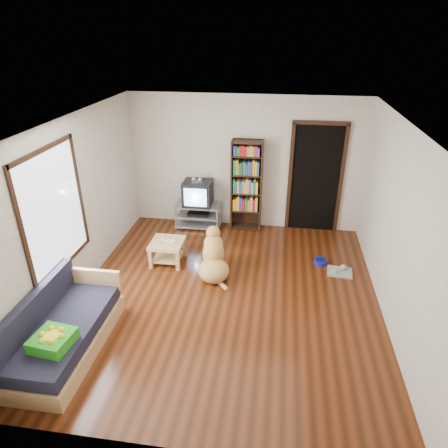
# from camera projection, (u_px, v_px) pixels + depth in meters

# --- Properties ---
(ground) EXTENTS (5.00, 5.00, 0.00)m
(ground) POSITION_uv_depth(u_px,v_px,m) (227.00, 296.00, 6.06)
(ground) COLOR #56230E
(ground) RESTS_ON ground
(ceiling) EXTENTS (5.00, 5.00, 0.00)m
(ceiling) POSITION_uv_depth(u_px,v_px,m) (228.00, 124.00, 4.91)
(ceiling) COLOR white
(ceiling) RESTS_ON ground
(wall_back) EXTENTS (4.50, 0.00, 4.50)m
(wall_back) POSITION_uv_depth(u_px,v_px,m) (245.00, 164.00, 7.70)
(wall_back) COLOR beige
(wall_back) RESTS_ON ground
(wall_front) EXTENTS (4.50, 0.00, 4.50)m
(wall_front) POSITION_uv_depth(u_px,v_px,m) (186.00, 349.00, 3.27)
(wall_front) COLOR beige
(wall_front) RESTS_ON ground
(wall_left) EXTENTS (0.00, 5.00, 5.00)m
(wall_left) POSITION_uv_depth(u_px,v_px,m) (74.00, 209.00, 5.78)
(wall_left) COLOR beige
(wall_left) RESTS_ON ground
(wall_right) EXTENTS (0.00, 5.00, 5.00)m
(wall_right) POSITION_uv_depth(u_px,v_px,m) (398.00, 230.00, 5.19)
(wall_right) COLOR beige
(wall_right) RESTS_ON ground
(green_cushion) EXTENTS (0.47, 0.47, 0.14)m
(green_cushion) POSITION_uv_depth(u_px,v_px,m) (53.00, 340.00, 4.51)
(green_cushion) COLOR green
(green_cushion) RESTS_ON sofa
(laptop) EXTENTS (0.34, 0.26, 0.02)m
(laptop) POSITION_uv_depth(u_px,v_px,m) (166.00, 242.00, 6.74)
(laptop) COLOR silver
(laptop) RESTS_ON coffee_table
(dog_bowl) EXTENTS (0.22, 0.22, 0.08)m
(dog_bowl) POSITION_uv_depth(u_px,v_px,m) (320.00, 262.00, 6.88)
(dog_bowl) COLOR #151892
(dog_bowl) RESTS_ON ground
(grey_rag) EXTENTS (0.43, 0.36, 0.03)m
(grey_rag) POSITION_uv_depth(u_px,v_px,m) (340.00, 272.00, 6.63)
(grey_rag) COLOR gray
(grey_rag) RESTS_ON ground
(window) EXTENTS (0.03, 1.46, 1.70)m
(window) POSITION_uv_depth(u_px,v_px,m) (54.00, 211.00, 5.24)
(window) COLOR white
(window) RESTS_ON wall_left
(doorway) EXTENTS (1.03, 0.05, 2.19)m
(doorway) POSITION_uv_depth(u_px,v_px,m) (316.00, 176.00, 7.59)
(doorway) COLOR black
(doorway) RESTS_ON wall_back
(tv_stand) EXTENTS (0.90, 0.45, 0.50)m
(tv_stand) POSITION_uv_depth(u_px,v_px,m) (199.00, 214.00, 8.05)
(tv_stand) COLOR #99999E
(tv_stand) RESTS_ON ground
(crt_tv) EXTENTS (0.55, 0.52, 0.58)m
(crt_tv) POSITION_uv_depth(u_px,v_px,m) (198.00, 192.00, 7.86)
(crt_tv) COLOR black
(crt_tv) RESTS_ON tv_stand
(bookshelf) EXTENTS (0.60, 0.30, 1.80)m
(bookshelf) POSITION_uv_depth(u_px,v_px,m) (247.00, 181.00, 7.69)
(bookshelf) COLOR black
(bookshelf) RESTS_ON ground
(sofa) EXTENTS (0.80, 1.80, 0.80)m
(sofa) POSITION_uv_depth(u_px,v_px,m) (63.00, 332.00, 4.97)
(sofa) COLOR tan
(sofa) RESTS_ON ground
(coffee_table) EXTENTS (0.55, 0.55, 0.40)m
(coffee_table) POSITION_uv_depth(u_px,v_px,m) (167.00, 248.00, 6.82)
(coffee_table) COLOR tan
(coffee_table) RESTS_ON ground
(dog) EXTENTS (0.59, 0.92, 0.80)m
(dog) POSITION_uv_depth(u_px,v_px,m) (214.00, 259.00, 6.48)
(dog) COLOR #D6A752
(dog) RESTS_ON ground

